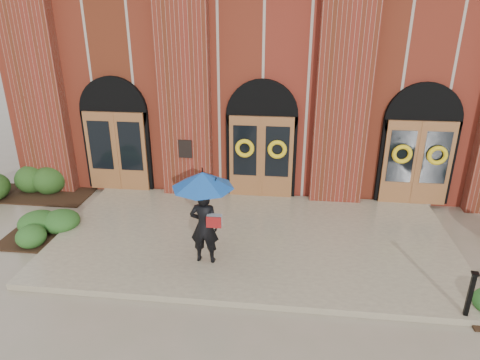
# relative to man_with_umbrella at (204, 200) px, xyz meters

# --- Properties ---
(ground) EXTENTS (90.00, 90.00, 0.00)m
(ground) POSITION_rel_man_with_umbrella_xyz_m (0.98, 1.09, -1.68)
(ground) COLOR gray
(ground) RESTS_ON ground
(landing) EXTENTS (10.00, 5.30, 0.15)m
(landing) POSITION_rel_man_with_umbrella_xyz_m (0.98, 1.24, -1.60)
(landing) COLOR tan
(landing) RESTS_ON ground
(church_building) EXTENTS (16.20, 12.53, 7.00)m
(church_building) POSITION_rel_man_with_umbrella_xyz_m (0.98, 9.88, 1.82)
(church_building) COLOR maroon
(church_building) RESTS_ON ground
(man_with_umbrella) EXTENTS (1.41, 1.41, 2.19)m
(man_with_umbrella) POSITION_rel_man_with_umbrella_xyz_m (0.00, 0.00, 0.00)
(man_with_umbrella) COLOR black
(man_with_umbrella) RESTS_ON landing
(metal_post) EXTENTS (0.15, 0.15, 0.95)m
(metal_post) POSITION_rel_man_with_umbrella_xyz_m (5.28, -1.26, -1.03)
(metal_post) COLOR black
(metal_post) RESTS_ON landing
(hedge_wall_left) EXTENTS (3.20, 1.28, 0.82)m
(hedge_wall_left) POSITION_rel_man_with_umbrella_xyz_m (-6.17, 3.28, -1.27)
(hedge_wall_left) COLOR #234416
(hedge_wall_left) RESTS_ON ground
(hedge_front_left) EXTENTS (1.46, 1.25, 0.52)m
(hedge_front_left) POSITION_rel_man_with_umbrella_xyz_m (-4.64, 0.74, -1.42)
(hedge_front_left) COLOR #244F1B
(hedge_front_left) RESTS_ON ground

